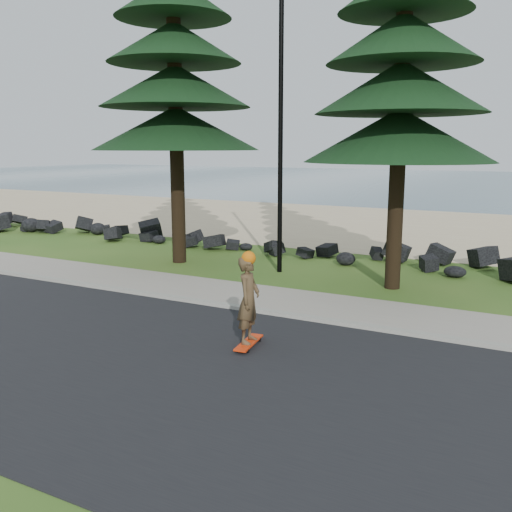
{
  "coord_description": "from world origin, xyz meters",
  "views": [
    {
      "loc": [
        7.18,
        -11.85,
        3.69
      ],
      "look_at": [
        0.9,
        0.0,
        1.1
      ],
      "focal_mm": 40.0,
      "sensor_mm": 36.0,
      "label": 1
    }
  ],
  "objects": [
    {
      "name": "ocean",
      "position": [
        0.0,
        51.0,
        0.0
      ],
      "size": [
        160.0,
        58.0,
        0.01
      ],
      "primitive_type": "cube",
      "color": "#355966",
      "rests_on": "ground"
    },
    {
      "name": "seawall_boulders",
      "position": [
        0.0,
        5.6,
        0.0
      ],
      "size": [
        60.0,
        2.4,
        1.1
      ],
      "primitive_type": null,
      "color": "black",
      "rests_on": "ground"
    },
    {
      "name": "ground",
      "position": [
        0.0,
        0.0,
        0.0
      ],
      "size": [
        160.0,
        160.0,
        0.0
      ],
      "primitive_type": "plane",
      "color": "#335C1C",
      "rests_on": "ground"
    },
    {
      "name": "sidewalk",
      "position": [
        0.0,
        0.2,
        0.04
      ],
      "size": [
        160.0,
        2.0,
        0.08
      ],
      "primitive_type": "cube",
      "color": "gray",
      "rests_on": "ground"
    },
    {
      "name": "lamp_post",
      "position": [
        0.0,
        3.2,
        4.13
      ],
      "size": [
        0.25,
        0.14,
        8.14
      ],
      "color": "black",
      "rests_on": "ground"
    },
    {
      "name": "beach_sand",
      "position": [
        0.0,
        14.5,
        0.01
      ],
      "size": [
        160.0,
        15.0,
        0.01
      ],
      "primitive_type": "cube",
      "color": "tan",
      "rests_on": "ground"
    },
    {
      "name": "kerb",
      "position": [
        0.0,
        -0.9,
        0.05
      ],
      "size": [
        160.0,
        0.2,
        0.1
      ],
      "primitive_type": "cube",
      "color": "gray",
      "rests_on": "ground"
    },
    {
      "name": "road",
      "position": [
        0.0,
        -4.5,
        0.01
      ],
      "size": [
        160.0,
        7.0,
        0.02
      ],
      "primitive_type": "cube",
      "color": "black",
      "rests_on": "ground"
    },
    {
      "name": "skateboarder",
      "position": [
        2.32,
        -2.97,
        0.91
      ],
      "size": [
        0.47,
        1.0,
        1.81
      ],
      "rotation": [
        0.0,
        0.0,
        1.72
      ],
      "color": "red",
      "rests_on": "ground"
    }
  ]
}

